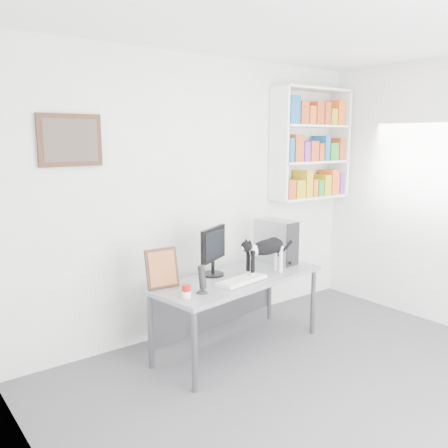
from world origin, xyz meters
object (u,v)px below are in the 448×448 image
at_px(soup_can, 186,291).
at_px(cat, 266,256).
at_px(pc_tower, 276,241).
at_px(keyboard, 242,280).
at_px(speaker, 202,279).
at_px(bookshelf, 311,144).
at_px(monitor, 213,251).
at_px(leaning_print, 162,267).
at_px(desk, 238,313).

xyz_separation_m(soup_can, cat, (0.92, 0.10, 0.12)).
distance_m(pc_tower, cat, 0.45).
bearing_deg(keyboard, speaker, 174.65).
bearing_deg(bookshelf, monitor, -168.09).
bearing_deg(cat, speaker, -173.75).
bearing_deg(keyboard, leaning_print, 145.33).
relative_size(desk, pc_tower, 3.83).
bearing_deg(bookshelf, cat, -153.42).
bearing_deg(cat, bookshelf, 26.67).
bearing_deg(monitor, leaning_print, 155.61).
relative_size(keyboard, cat, 0.86).
relative_size(keyboard, leaning_print, 1.38).
relative_size(bookshelf, pc_tower, 2.86).
bearing_deg(soup_can, desk, 15.44).
height_order(bookshelf, monitor, bookshelf).
xyz_separation_m(bookshelf, speaker, (-1.99, -0.69, -1.04)).
height_order(soup_can, cat, cat).
bearing_deg(desk, speaker, -169.61).
distance_m(monitor, keyboard, 0.39).
xyz_separation_m(pc_tower, speaker, (-1.13, -0.34, -0.10)).
bearing_deg(monitor, soup_can, -172.24).
bearing_deg(cat, pc_tower, 35.41).
relative_size(bookshelf, monitor, 2.74).
bearing_deg(speaker, leaning_print, 109.92).
xyz_separation_m(desk, pc_tower, (0.61, 0.17, 0.56)).
relative_size(speaker, soup_can, 2.30).
distance_m(desk, speaker, 0.71).
xyz_separation_m(monitor, leaning_print, (-0.54, -0.03, -0.05)).
height_order(desk, cat, cat).
relative_size(desk, speaker, 7.03).
xyz_separation_m(keyboard, soup_can, (-0.59, -0.04, 0.03)).
bearing_deg(monitor, desk, -77.02).
bearing_deg(speaker, keyboard, -5.68).
height_order(pc_tower, speaker, pc_tower).
relative_size(keyboard, speaker, 2.01).
bearing_deg(leaning_print, cat, -7.81).
height_order(bookshelf, soup_can, bookshelf).
bearing_deg(soup_can, cat, 6.11).
height_order(monitor, cat, monitor).
distance_m(leaning_print, cat, 0.98).
xyz_separation_m(keyboard, pc_tower, (0.70, 0.31, 0.20)).
xyz_separation_m(keyboard, cat, (0.33, 0.05, 0.15)).
relative_size(pc_tower, cat, 0.78).
bearing_deg(keyboard, bookshelf, 14.26).
bearing_deg(speaker, bookshelf, 9.95).
relative_size(keyboard, pc_tower, 1.10).
height_order(desk, pc_tower, pc_tower).
xyz_separation_m(pc_tower, cat, (-0.37, -0.26, -0.05)).
bearing_deg(bookshelf, desk, -160.39).
relative_size(pc_tower, speaker, 1.84).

